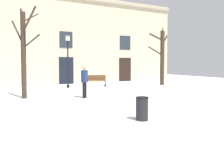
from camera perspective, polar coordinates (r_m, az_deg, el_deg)
ground_plane at (r=12.37m, az=4.80°, el=-6.07°), size 37.17×37.17×0.00m
building_facade at (r=21.82m, az=-11.23°, el=8.14°), size 23.23×0.60×7.70m
tree_left_of_center at (r=13.87m, az=-19.58°, el=5.11°), size 1.50×2.38×4.84m
tree_foreground at (r=20.88m, az=11.39°, el=4.23°), size 2.02×1.22×4.86m
streetlamp at (r=18.50m, az=-10.11°, el=4.30°), size 0.30×0.30×3.88m
litter_bin at (r=8.39m, az=6.90°, el=-7.75°), size 0.44×0.44×0.78m
bench_far_corner at (r=19.44m, az=-3.97°, el=-1.38°), size 1.77×1.17×0.88m
person_strolling at (r=13.26m, az=-6.34°, el=-1.22°), size 0.43×0.41×1.75m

